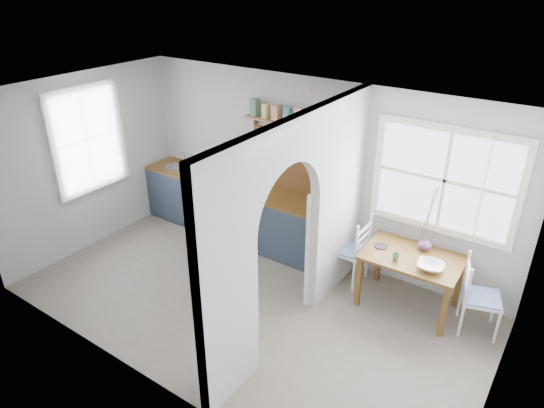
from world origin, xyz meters
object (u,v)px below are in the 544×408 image
Objects in this scene: dining_table at (409,281)px; kettle at (322,202)px; chair_left at (348,248)px; vase at (425,244)px; chair_right at (482,297)px.

dining_table is 5.11× the size of kettle.
chair_left reaches higher than vase.
vase is (0.06, 0.23, 0.45)m from dining_table.
vase is at bearing 73.10° from dining_table.
vase is (1.43, 0.06, -0.20)m from kettle.
dining_table is 1.19× the size of chair_left.
kettle is (-2.21, 0.13, 0.55)m from chair_right.
vase is at bearing 59.15° from chair_right.
vase reaches higher than dining_table.
kettle is at bearing -177.59° from vase.
kettle is at bearing 69.45° from chair_right.
chair_right reaches higher than vase.
kettle reaches higher than chair_left.
dining_table is 0.85m from chair_right.
dining_table is at bearing -105.68° from vase.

